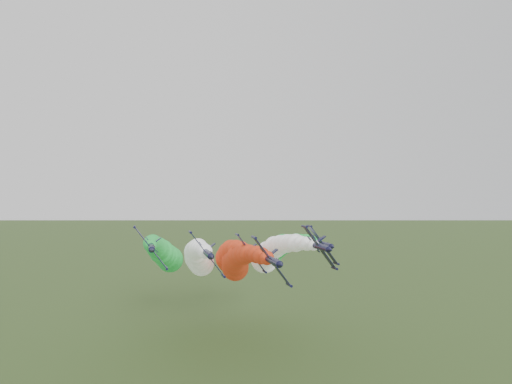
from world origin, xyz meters
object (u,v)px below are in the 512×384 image
(jet_lead, at_px, (237,262))
(jet_outer_right, at_px, (276,251))
(jet_outer_left, at_px, (164,254))
(jet_trail, at_px, (229,256))
(jet_inner_right, at_px, (270,254))
(jet_inner_left, at_px, (199,257))

(jet_lead, distance_m, jet_outer_right, 27.03)
(jet_outer_right, bearing_deg, jet_outer_left, -177.63)
(jet_outer_left, xyz_separation_m, jet_outer_right, (38.78, 1.61, -0.23))
(jet_outer_right, relative_size, jet_trail, 1.00)
(jet_inner_right, height_order, jet_outer_left, jet_inner_right)
(jet_trail, bearing_deg, jet_outer_left, -166.61)
(jet_trail, bearing_deg, jet_lead, -93.59)
(jet_outer_left, distance_m, jet_outer_right, 38.82)
(jet_lead, height_order, jet_inner_right, jet_inner_right)
(jet_inner_right, relative_size, jet_outer_left, 1.00)
(jet_inner_left, relative_size, jet_outer_right, 1.00)
(jet_lead, distance_m, jet_trail, 24.33)
(jet_outer_left, relative_size, jet_outer_right, 1.00)
(jet_inner_right, bearing_deg, jet_outer_right, 65.05)
(jet_inner_left, bearing_deg, jet_outer_left, 136.93)
(jet_lead, xyz_separation_m, jet_inner_right, (13.01, 10.52, 1.09))
(jet_lead, distance_m, jet_inner_left, 14.00)
(jet_outer_left, bearing_deg, jet_inner_right, -13.72)
(jet_outer_left, height_order, jet_trail, jet_outer_left)
(jet_inner_right, bearing_deg, jet_lead, -141.05)
(jet_inner_left, distance_m, jet_inner_right, 23.71)
(jet_lead, height_order, jet_outer_left, jet_outer_left)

